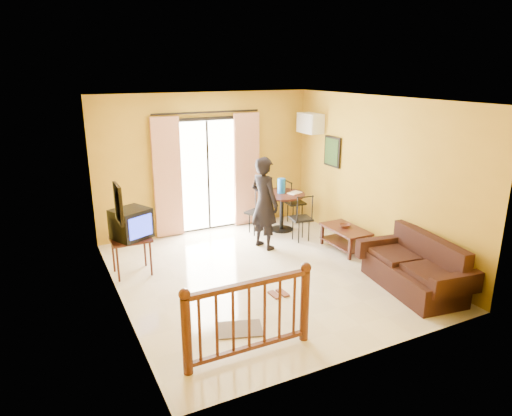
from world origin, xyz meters
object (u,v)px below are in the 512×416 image
dining_table (282,201)px  coffee_table (345,235)px  standing_person (264,203)px  television (131,224)px  sofa (416,270)px

dining_table → coffee_table: bearing=-70.6°
dining_table → standing_person: standing_person is taller
standing_person → television: bearing=74.6°
dining_table → coffee_table: (0.52, -1.47, -0.34)m
dining_table → coffee_table: dining_table is taller
dining_table → sofa: 3.27m
television → dining_table: bearing=-11.4°
standing_person → coffee_table: bearing=-138.3°
television → coffee_table: 3.83m
television → dining_table: (3.20, 0.77, -0.24)m
coffee_table → standing_person: bearing=148.8°
coffee_table → standing_person: standing_person is taller
television → coffee_table: bearing=-35.7°
television → sofa: bearing=-58.3°
coffee_table → standing_person: size_ratio=0.56×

